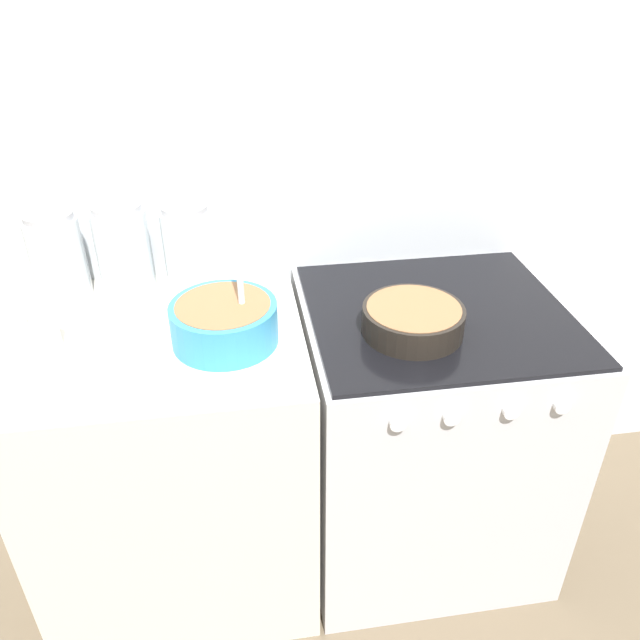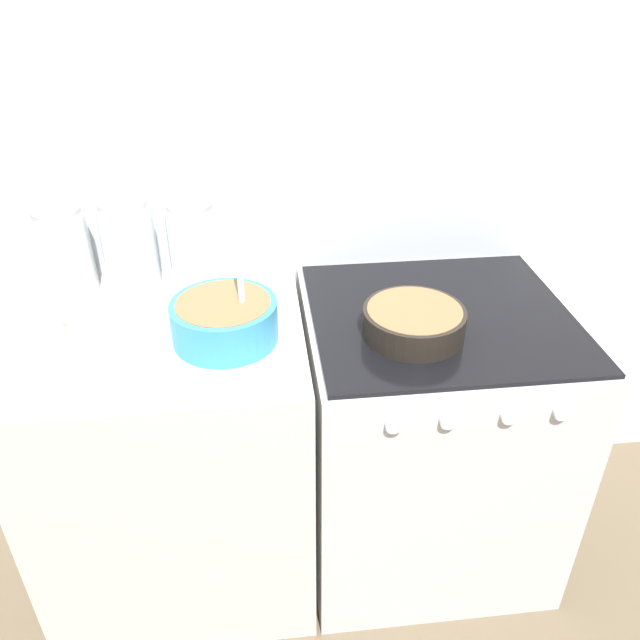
% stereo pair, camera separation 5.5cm
% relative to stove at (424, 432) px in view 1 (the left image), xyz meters
% --- Properties ---
extents(ground_plane, '(12.00, 12.00, 0.00)m').
position_rel_stove_xyz_m(ground_plane, '(-0.38, -0.34, -0.44)').
color(ground_plane, brown).
extents(wall_back, '(4.51, 0.05, 2.40)m').
position_rel_stove_xyz_m(wall_back, '(-0.38, 0.36, 0.76)').
color(wall_back, silver).
rests_on(wall_back, ground_plane).
extents(countertop_cabinet, '(0.75, 0.68, 0.89)m').
position_rel_stove_xyz_m(countertop_cabinet, '(-0.76, 0.00, 0.00)').
color(countertop_cabinet, silver).
rests_on(countertop_cabinet, ground_plane).
extents(stove, '(0.74, 0.70, 0.89)m').
position_rel_stove_xyz_m(stove, '(0.00, 0.00, 0.00)').
color(stove, silver).
rests_on(stove, ground_plane).
extents(mixing_bowl, '(0.27, 0.27, 0.31)m').
position_rel_stove_xyz_m(mixing_bowl, '(-0.58, -0.06, 0.51)').
color(mixing_bowl, '#338CBF').
rests_on(mixing_bowl, countertop_cabinet).
extents(baking_pan, '(0.26, 0.26, 0.07)m').
position_rel_stove_xyz_m(baking_pan, '(-0.10, -0.09, 0.48)').
color(baking_pan, black).
rests_on(baking_pan, stove).
extents(storage_jar_left, '(0.15, 0.15, 0.25)m').
position_rel_stove_xyz_m(storage_jar_left, '(-1.03, 0.24, 0.55)').
color(storage_jar_left, silver).
rests_on(storage_jar_left, countertop_cabinet).
extents(storage_jar_middle, '(0.15, 0.15, 0.27)m').
position_rel_stove_xyz_m(storage_jar_middle, '(-0.85, 0.24, 0.56)').
color(storage_jar_middle, silver).
rests_on(storage_jar_middle, countertop_cabinet).
extents(storage_jar_right, '(0.14, 0.14, 0.25)m').
position_rel_stove_xyz_m(storage_jar_right, '(-0.67, 0.24, 0.55)').
color(storage_jar_right, silver).
rests_on(storage_jar_right, countertop_cabinet).
extents(tin_can, '(0.07, 0.07, 0.10)m').
position_rel_stove_xyz_m(tin_can, '(-1.02, -0.03, 0.50)').
color(tin_can, silver).
rests_on(tin_can, countertop_cabinet).
extents(recipe_page, '(0.28, 0.34, 0.01)m').
position_rel_stove_xyz_m(recipe_page, '(-0.87, -0.14, 0.45)').
color(recipe_page, white).
rests_on(recipe_page, countertop_cabinet).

